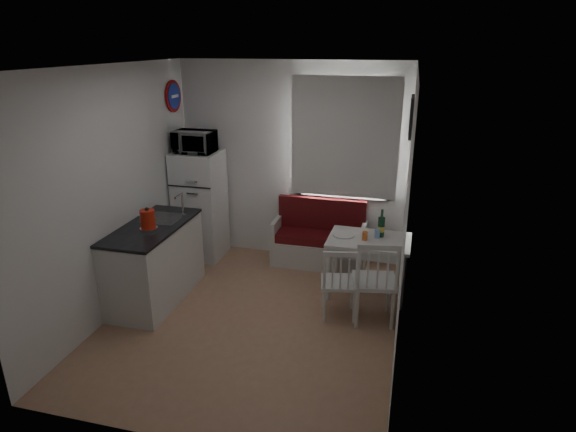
% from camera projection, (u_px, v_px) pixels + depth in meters
% --- Properties ---
extents(floor, '(3.00, 3.50, 0.02)m').
position_uv_depth(floor, '(253.00, 318.00, 5.18)').
color(floor, '#AA795A').
rests_on(floor, ground).
extents(ceiling, '(3.00, 3.50, 0.02)m').
position_uv_depth(ceiling, '(245.00, 66.00, 4.29)').
color(ceiling, white).
rests_on(ceiling, wall_back).
extents(wall_back, '(3.00, 0.02, 2.60)m').
position_uv_depth(wall_back, '(292.00, 163.00, 6.33)').
color(wall_back, white).
rests_on(wall_back, floor).
extents(wall_front, '(3.00, 0.02, 2.60)m').
position_uv_depth(wall_front, '(164.00, 286.00, 3.14)').
color(wall_front, white).
rests_on(wall_front, floor).
extents(wall_left, '(0.02, 3.50, 2.60)m').
position_uv_depth(wall_left, '(115.00, 193.00, 5.08)').
color(wall_left, white).
rests_on(wall_left, floor).
extents(wall_right, '(0.02, 3.50, 2.60)m').
position_uv_depth(wall_right, '(405.00, 217.00, 4.39)').
color(wall_right, white).
rests_on(wall_right, floor).
extents(window, '(1.22, 0.06, 1.47)m').
position_uv_depth(window, '(345.00, 141.00, 6.03)').
color(window, silver).
rests_on(window, wall_back).
extents(curtain, '(1.35, 0.02, 1.50)m').
position_uv_depth(curtain, '(345.00, 138.00, 5.95)').
color(curtain, white).
rests_on(curtain, wall_back).
extents(kitchen_counter, '(0.62, 1.32, 1.16)m').
position_uv_depth(kitchen_counter, '(155.00, 262.00, 5.44)').
color(kitchen_counter, silver).
rests_on(kitchen_counter, floor).
extents(wall_sign, '(0.03, 0.40, 0.40)m').
position_uv_depth(wall_sign, '(174.00, 96.00, 6.10)').
color(wall_sign, '#1B32A6').
rests_on(wall_sign, wall_left).
extents(picture_frame, '(0.04, 0.52, 0.42)m').
position_uv_depth(picture_frame, '(411.00, 116.00, 5.14)').
color(picture_frame, black).
rests_on(picture_frame, wall_right).
extents(bench, '(1.22, 0.47, 0.87)m').
position_uv_depth(bench, '(319.00, 244.00, 6.35)').
color(bench, silver).
rests_on(bench, floor).
extents(dining_table, '(0.94, 0.67, 0.69)m').
position_uv_depth(dining_table, '(369.00, 245.00, 5.49)').
color(dining_table, silver).
rests_on(dining_table, floor).
extents(chair_left, '(0.45, 0.44, 0.44)m').
position_uv_depth(chair_left, '(338.00, 276.00, 4.99)').
color(chair_left, silver).
rests_on(chair_left, floor).
extents(chair_right, '(0.52, 0.50, 0.51)m').
position_uv_depth(chair_right, '(375.00, 274.00, 4.86)').
color(chair_right, silver).
rests_on(chair_right, floor).
extents(fridge, '(0.58, 0.58, 1.46)m').
position_uv_depth(fridge, '(200.00, 205.00, 6.48)').
color(fridge, white).
rests_on(fridge, floor).
extents(microwave, '(0.51, 0.34, 0.28)m').
position_uv_depth(microwave, '(195.00, 142.00, 6.13)').
color(microwave, white).
rests_on(microwave, fridge).
extents(kettle, '(0.19, 0.19, 0.25)m').
position_uv_depth(kettle, '(148.00, 219.00, 5.11)').
color(kettle, red).
rests_on(kettle, kitchen_counter).
extents(wine_bottle, '(0.08, 0.08, 0.33)m').
position_uv_depth(wine_bottle, '(381.00, 223.00, 5.47)').
color(wine_bottle, '#123821').
rests_on(wine_bottle, dining_table).
extents(drinking_glass_orange, '(0.06, 0.06, 0.10)m').
position_uv_depth(drinking_glass_orange, '(365.00, 236.00, 5.41)').
color(drinking_glass_orange, orange).
rests_on(drinking_glass_orange, dining_table).
extents(drinking_glass_blue, '(0.06, 0.06, 0.10)m').
position_uv_depth(drinking_glass_blue, '(377.00, 234.00, 5.47)').
color(drinking_glass_blue, '#82AEDD').
rests_on(drinking_glass_blue, dining_table).
extents(plate, '(0.25, 0.25, 0.02)m').
position_uv_depth(plate, '(343.00, 235.00, 5.55)').
color(plate, white).
rests_on(plate, dining_table).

